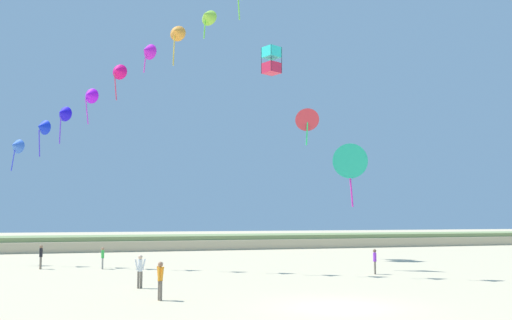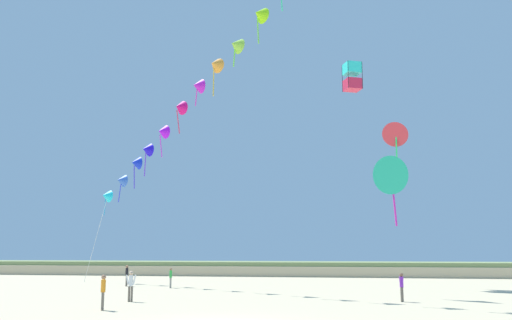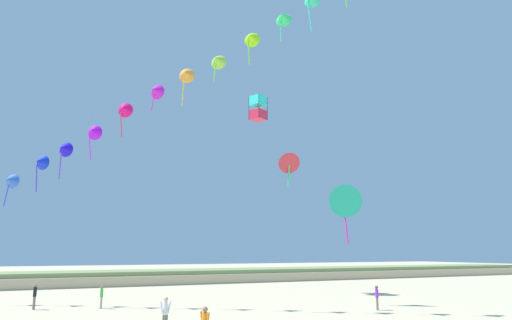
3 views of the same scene
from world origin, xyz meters
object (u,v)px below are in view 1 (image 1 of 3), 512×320
(person_mid_center, at_px, (103,256))
(large_kite_low_lead, at_px, (350,161))
(person_far_right, at_px, (41,255))
(large_kite_high_solo, at_px, (271,60))
(person_far_left, at_px, (375,260))
(person_near_left, at_px, (140,269))
(person_near_right, at_px, (160,278))
(large_kite_mid_trail, at_px, (307,119))

(person_mid_center, relative_size, large_kite_low_lead, 0.34)
(person_far_right, distance_m, large_kite_high_solo, 24.49)
(large_kite_high_solo, bearing_deg, large_kite_low_lead, -77.45)
(person_far_left, distance_m, large_kite_high_solo, 21.17)
(person_near_left, relative_size, large_kite_low_lead, 0.37)
(large_kite_high_solo, bearing_deg, person_near_right, -120.52)
(person_far_left, bearing_deg, person_far_right, 154.29)
(person_mid_center, height_order, person_far_left, person_far_left)
(person_mid_center, bearing_deg, large_kite_mid_trail, 16.26)
(person_near_left, xyz_separation_m, large_kite_mid_trail, (15.75, 16.12, 11.32))
(person_mid_center, bearing_deg, person_far_left, -27.71)
(person_far_right, bearing_deg, person_far_left, -25.71)
(person_near_right, relative_size, large_kite_mid_trail, 0.47)
(person_mid_center, relative_size, person_far_left, 0.96)
(person_near_left, xyz_separation_m, person_far_right, (-5.58, 12.32, -0.00))
(person_near_right, bearing_deg, person_far_left, 26.02)
(person_mid_center, xyz_separation_m, large_kite_high_solo, (13.90, 4.80, 16.37))
(person_far_right, xyz_separation_m, large_kite_low_lead, (20.22, -6.64, 6.45))
(person_near_left, height_order, person_far_right, person_near_left)
(person_far_right, bearing_deg, large_kite_high_solo, 11.22)
(person_near_right, relative_size, person_far_right, 0.99)
(person_far_left, bearing_deg, person_near_right, -153.98)
(large_kite_mid_trail, relative_size, large_kite_high_solo, 1.48)
(person_far_right, bearing_deg, large_kite_low_lead, -18.17)
(large_kite_low_lead, relative_size, large_kite_mid_trail, 1.27)
(person_far_left, height_order, large_kite_high_solo, large_kite_high_solo)
(large_kite_low_lead, bearing_deg, person_far_left, -90.47)
(person_near_left, bearing_deg, large_kite_low_lead, 21.21)
(person_mid_center, height_order, large_kite_low_lead, large_kite_low_lead)
(person_mid_center, distance_m, person_far_right, 4.24)
(person_near_left, relative_size, person_near_right, 1.01)
(person_near_left, height_order, large_kite_low_lead, large_kite_low_lead)
(large_kite_mid_trail, bearing_deg, large_kite_low_lead, -96.10)
(large_kite_mid_trail, height_order, large_kite_high_solo, large_kite_high_solo)
(person_mid_center, relative_size, large_kite_mid_trail, 0.43)
(person_near_right, relative_size, large_kite_low_lead, 0.37)
(person_near_right, bearing_deg, person_far_right, 109.98)
(large_kite_mid_trail, bearing_deg, large_kite_high_solo, -175.97)
(person_far_right, bearing_deg, person_near_left, -65.62)
(person_near_left, distance_m, person_near_right, 4.34)
(person_mid_center, bearing_deg, person_near_right, -82.61)
(person_near_right, relative_size, large_kite_high_solo, 0.69)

